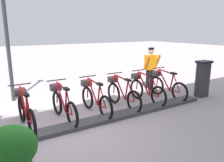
# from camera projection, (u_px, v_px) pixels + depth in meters

# --- Properties ---
(ground_plane) EXTENTS (60.00, 60.00, 0.00)m
(ground_plane) POSITION_uv_depth(u_px,v_px,m) (62.00, 131.00, 5.13)
(ground_plane) COLOR #BEABB3
(dock_rail_base) EXTENTS (0.44, 9.17, 0.10)m
(dock_rail_base) POSITION_uv_depth(u_px,v_px,m) (62.00, 129.00, 5.12)
(dock_rail_base) COLOR #47474C
(dock_rail_base) RESTS_ON ground
(payment_kiosk) EXTENTS (0.36, 0.52, 1.28)m
(payment_kiosk) POSITION_uv_depth(u_px,v_px,m) (203.00, 78.00, 7.66)
(payment_kiosk) COLOR #38383D
(payment_kiosk) RESTS_ON ground
(bike_docked_0) EXTENTS (1.72, 0.54, 1.02)m
(bike_docked_0) POSITION_uv_depth(u_px,v_px,m) (166.00, 86.00, 7.59)
(bike_docked_0) COLOR black
(bike_docked_0) RESTS_ON ground
(bike_docked_1) EXTENTS (1.72, 0.54, 1.02)m
(bike_docked_1) POSITION_uv_depth(u_px,v_px,m) (145.00, 89.00, 7.11)
(bike_docked_1) COLOR black
(bike_docked_1) RESTS_ON ground
(bike_docked_2) EXTENTS (1.72, 0.54, 1.02)m
(bike_docked_2) POSITION_uv_depth(u_px,v_px,m) (122.00, 94.00, 6.64)
(bike_docked_2) COLOR black
(bike_docked_2) RESTS_ON ground
(bike_docked_3) EXTENTS (1.72, 0.54, 1.02)m
(bike_docked_3) POSITION_uv_depth(u_px,v_px,m) (95.00, 99.00, 6.16)
(bike_docked_3) COLOR black
(bike_docked_3) RESTS_ON ground
(bike_docked_4) EXTENTS (1.72, 0.54, 1.02)m
(bike_docked_4) POSITION_uv_depth(u_px,v_px,m) (63.00, 104.00, 5.68)
(bike_docked_4) COLOR black
(bike_docked_4) RESTS_ON ground
(bike_docked_5) EXTENTS (1.72, 0.54, 1.02)m
(bike_docked_5) POSITION_uv_depth(u_px,v_px,m) (25.00, 111.00, 5.21)
(bike_docked_5) COLOR black
(bike_docked_5) RESTS_ON ground
(worker_near_rack) EXTENTS (0.48, 0.63, 1.66)m
(worker_near_rack) POSITION_uv_depth(u_px,v_px,m) (150.00, 67.00, 8.43)
(worker_near_rack) COLOR white
(worker_near_rack) RESTS_ON ground
(lamp_post) EXTENTS (0.32, 0.32, 3.77)m
(lamp_post) POSITION_uv_depth(u_px,v_px,m) (6.00, 24.00, 6.78)
(lamp_post) COLOR #2D2D33
(lamp_post) RESTS_ON ground
(planter_bush) EXTENTS (0.76, 0.76, 0.97)m
(planter_bush) POSITION_uv_depth(u_px,v_px,m) (11.00, 154.00, 3.21)
(planter_bush) COLOR #59544C
(planter_bush) RESTS_ON ground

